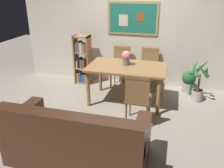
# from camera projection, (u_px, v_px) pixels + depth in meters

# --- Properties ---
(ground_plane) EXTENTS (12.00, 12.00, 0.00)m
(ground_plane) POSITION_uv_depth(u_px,v_px,m) (116.00, 109.00, 4.46)
(ground_plane) COLOR gray
(wall_back_with_painting) EXTENTS (5.20, 0.14, 2.60)m
(wall_back_with_painting) POSITION_uv_depth(u_px,v_px,m) (132.00, 27.00, 5.22)
(wall_back_with_painting) COLOR beige
(wall_back_with_painting) RESTS_ON ground_plane
(dining_table) EXTENTS (1.48, 0.91, 0.75)m
(dining_table) POSITION_uv_depth(u_px,v_px,m) (127.00, 71.00, 4.51)
(dining_table) COLOR #9E7042
(dining_table) RESTS_ON ground_plane
(dining_chair_far_left) EXTENTS (0.40, 0.41, 0.91)m
(dining_chair_far_left) POSITION_uv_depth(u_px,v_px,m) (121.00, 63.00, 5.33)
(dining_chair_far_left) COLOR #9E7042
(dining_chair_far_left) RESTS_ON ground_plane
(dining_chair_far_right) EXTENTS (0.40, 0.41, 0.91)m
(dining_chair_far_right) POSITION_uv_depth(u_px,v_px,m) (149.00, 65.00, 5.20)
(dining_chair_far_right) COLOR #9E7042
(dining_chair_far_right) RESTS_ON ground_plane
(dining_chair_near_right) EXTENTS (0.40, 0.41, 0.91)m
(dining_chair_near_right) POSITION_uv_depth(u_px,v_px,m) (138.00, 95.00, 3.76)
(dining_chair_near_right) COLOR #9E7042
(dining_chair_near_right) RESTS_ON ground_plane
(leather_couch) EXTENTS (1.80, 0.84, 0.84)m
(leather_couch) POSITION_uv_depth(u_px,v_px,m) (77.00, 141.00, 3.03)
(leather_couch) COLOR #472819
(leather_couch) RESTS_ON ground_plane
(bookshelf) EXTENTS (0.36, 0.28, 1.13)m
(bookshelf) POSITION_uv_depth(u_px,v_px,m) (83.00, 61.00, 5.48)
(bookshelf) COLOR #9E7042
(bookshelf) RESTS_ON ground_plane
(potted_ivy) EXTENTS (0.29, 0.29, 0.53)m
(potted_ivy) POSITION_uv_depth(u_px,v_px,m) (189.00, 81.00, 5.06)
(potted_ivy) COLOR #B2ADA3
(potted_ivy) RESTS_ON ground_plane
(potted_palm) EXTENTS (0.39, 0.40, 0.86)m
(potted_palm) POSITION_uv_depth(u_px,v_px,m) (198.00, 84.00, 4.65)
(potted_palm) COLOR #B2ADA3
(potted_palm) RESTS_ON ground_plane
(flower_vase) EXTENTS (0.19, 0.18, 0.28)m
(flower_vase) POSITION_uv_depth(u_px,v_px,m) (126.00, 57.00, 4.48)
(flower_vase) COLOR slate
(flower_vase) RESTS_ON dining_table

